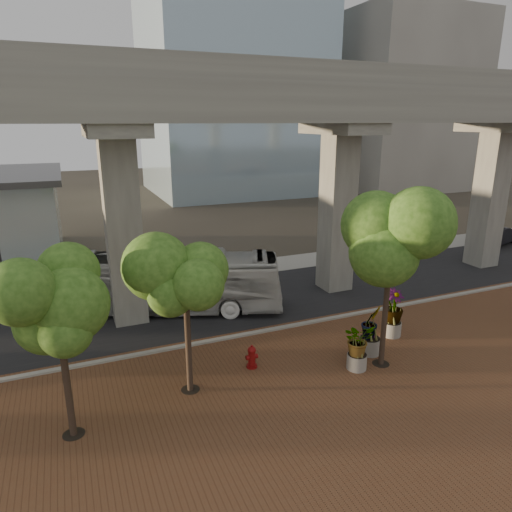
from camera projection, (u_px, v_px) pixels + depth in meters
name	position (u px, v px, depth m)	size (l,w,h in m)	color
ground	(255.00, 316.00, 23.62)	(160.00, 160.00, 0.00)	#342F26
brick_plaza	(339.00, 399.00, 16.54)	(70.00, 13.00, 0.06)	brown
asphalt_road	(241.00, 302.00, 25.38)	(90.00, 8.00, 0.04)	black
curb_strip	(271.00, 330.00, 21.83)	(70.00, 0.25, 0.16)	#9B9990
far_sidewalk	(211.00, 273.00, 30.24)	(90.00, 3.00, 0.06)	#9B9990
transit_viaduct	(240.00, 170.00, 23.31)	(72.00, 5.60, 12.40)	#9A998C
midrise_block	(401.00, 104.00, 66.11)	(18.00, 16.00, 24.00)	#A9A398
transit_bus	(174.00, 283.00, 23.87)	(2.64, 11.26, 3.14)	silver
parked_car	(498.00, 235.00, 37.12)	(1.58, 4.56, 1.50)	black
fire_hydrant	(252.00, 357.00, 18.47)	(0.49, 0.44, 0.98)	maroon
planter_front	(358.00, 342.00, 18.17)	(1.80, 1.80, 1.98)	#A39C93
planter_right	(394.00, 308.00, 20.98)	(2.12, 2.12, 2.26)	gray
planter_left	(371.00, 324.00, 19.34)	(2.02, 2.02, 2.23)	#B0A79F
street_tree_far_west	(57.00, 310.00, 13.39)	(3.62, 3.62, 5.99)	#3F2E24
street_tree_near_west	(185.00, 281.00, 15.82)	(3.60, 3.60, 5.96)	#3F2E24
street_tree_near_east	(392.00, 237.00, 17.32)	(4.03, 4.03, 7.29)	#3F2E24
streetlamp_east	(332.00, 189.00, 31.86)	(0.44, 1.28, 8.82)	#2D2C31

